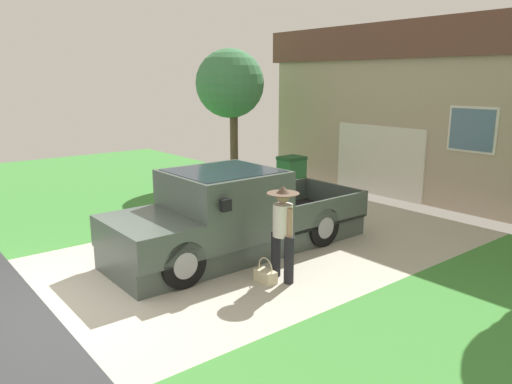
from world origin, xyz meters
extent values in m
cube|color=#B5B1A0|center=(0.00, 4.50, -0.03)|extent=(5.20, 9.00, 0.06)
cube|color=#3E8536|center=(-8.60, 4.50, -0.03)|extent=(12.00, 9.00, 0.06)
cube|color=#45514A|center=(-0.29, 3.81, 0.21)|extent=(1.73, 5.37, 0.42)
cube|color=#45514A|center=(-0.29, 3.37, 1.04)|extent=(1.88, 1.97, 1.23)
cube|color=#1E2833|center=(-0.29, 3.37, 1.40)|extent=(1.65, 1.81, 0.52)
cube|color=#45514A|center=(-0.29, 1.76, 0.70)|extent=(1.88, 1.26, 0.56)
cube|color=black|center=(-0.29, 5.43, 0.45)|extent=(1.88, 2.15, 0.06)
cube|color=#45514A|center=(0.61, 5.43, 0.70)|extent=(0.06, 2.15, 0.56)
cube|color=#45514A|center=(-1.20, 5.43, 0.70)|extent=(0.06, 2.15, 0.56)
cube|color=#45514A|center=(-0.29, 6.47, 0.70)|extent=(1.88, 0.06, 0.56)
cube|color=black|center=(0.74, 2.68, 1.31)|extent=(0.10, 0.18, 0.20)
cylinder|color=black|center=(0.51, 1.95, 0.40)|extent=(0.26, 0.80, 0.80)
cylinder|color=#9E9EA3|center=(0.51, 1.95, 0.40)|extent=(0.28, 0.44, 0.44)
cylinder|color=black|center=(-1.10, 1.95, 0.40)|extent=(0.26, 0.80, 0.80)
cylinder|color=#9E9EA3|center=(-1.10, 1.95, 0.40)|extent=(0.28, 0.44, 0.44)
cylinder|color=black|center=(0.51, 5.21, 0.40)|extent=(0.26, 0.80, 0.80)
cylinder|color=#9E9EA3|center=(0.51, 5.21, 0.40)|extent=(0.28, 0.44, 0.44)
cylinder|color=black|center=(-1.10, 5.21, 0.40)|extent=(0.26, 0.80, 0.80)
cylinder|color=#9E9EA3|center=(-1.10, 5.21, 0.40)|extent=(0.28, 0.44, 0.44)
cylinder|color=black|center=(1.50, 3.41, 0.40)|extent=(0.17, 0.17, 0.80)
cylinder|color=black|center=(1.13, 3.45, 0.40)|extent=(0.17, 0.17, 0.80)
cylinder|color=silver|center=(1.31, 3.43, 1.05)|extent=(0.33, 0.33, 0.55)
cylinder|color=tan|center=(1.50, 3.41, 0.97)|extent=(0.09, 0.09, 0.63)
cylinder|color=tan|center=(1.12, 3.45, 0.97)|extent=(0.09, 0.09, 0.63)
sphere|color=tan|center=(1.31, 3.43, 1.45)|extent=(0.23, 0.23, 0.23)
cylinder|color=brown|center=(1.31, 3.43, 1.50)|extent=(0.54, 0.54, 0.01)
cone|color=brown|center=(1.31, 3.43, 1.56)|extent=(0.24, 0.24, 0.13)
cube|color=beige|center=(1.23, 3.13, 0.10)|extent=(0.39, 0.21, 0.21)
torus|color=beige|center=(1.23, 3.13, 0.26)|extent=(0.35, 0.02, 0.35)
cube|color=tan|center=(-0.54, 12.46, 1.93)|extent=(10.90, 5.34, 3.86)
cube|color=brown|center=(-0.54, 12.46, 4.36)|extent=(11.34, 5.56, 0.99)
cube|color=silver|center=(-1.58, 9.76, 1.01)|extent=(3.00, 0.06, 2.02)
cube|color=slate|center=(1.12, 9.76, 2.12)|extent=(1.10, 0.05, 1.00)
cube|color=silver|center=(1.12, 9.78, 2.12)|extent=(1.23, 0.02, 1.12)
cylinder|color=brown|center=(-5.74, 7.63, 1.25)|extent=(0.26, 0.26, 2.50)
sphere|color=#3F7F4E|center=(-5.86, 7.58, 3.18)|extent=(2.19, 2.19, 2.19)
sphere|color=#3F7F4E|center=(-5.80, 7.39, 3.41)|extent=(1.58, 1.58, 1.58)
cube|color=#286B38|center=(-3.28, 7.92, 0.55)|extent=(0.58, 0.68, 0.92)
cube|color=#1C4A27|center=(-3.28, 7.92, 1.06)|extent=(0.60, 0.71, 0.10)
cylinder|color=black|center=(-3.50, 7.65, 0.09)|extent=(0.05, 0.18, 0.18)
cylinder|color=black|center=(-3.06, 7.65, 0.09)|extent=(0.05, 0.18, 0.18)
camera|label=1|loc=(7.11, -1.82, 3.34)|focal=34.42mm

